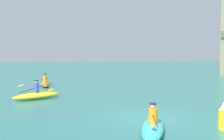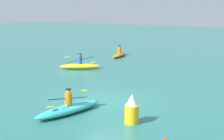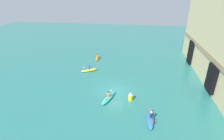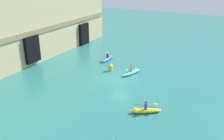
{
  "view_description": "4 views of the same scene",
  "coord_description": "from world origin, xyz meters",
  "views": [
    {
      "loc": [
        13.53,
        -3.37,
        3.19
      ],
      "look_at": [
        -1.87,
        -1.56,
        2.11
      ],
      "focal_mm": 50.0,
      "sensor_mm": 36.0,
      "label": 1
    },
    {
      "loc": [
        13.18,
        7.71,
        4.79
      ],
      "look_at": [
        -1.06,
        -0.14,
        1.44
      ],
      "focal_mm": 50.0,
      "sensor_mm": 36.0,
      "label": 2
    },
    {
      "loc": [
        22.4,
        3.45,
        13.47
      ],
      "look_at": [
        -3.8,
        -1.06,
        1.71
      ],
      "focal_mm": 28.0,
      "sensor_mm": 36.0,
      "label": 3
    },
    {
      "loc": [
        -26.79,
        -12.84,
        12.97
      ],
      "look_at": [
        -1.75,
        0.31,
        1.82
      ],
      "focal_mm": 40.0,
      "sensor_mm": 36.0,
      "label": 4
    }
  ],
  "objects": [
    {
      "name": "ground_plane",
      "position": [
        0.0,
        0.0,
        0.0
      ],
      "size": [
        120.0,
        120.0,
        0.0
      ],
      "primitive_type": "plane",
      "color": "#28706B"
    },
    {
      "name": "cliff_bluff",
      "position": [
        -1.29,
        17.64,
        6.65
      ],
      "size": [
        40.98,
        8.41,
        13.35
      ],
      "color": "tan",
      "rests_on": "ground"
    },
    {
      "name": "kayak_blue",
      "position": [
        5.81,
        5.09,
        0.26
      ],
      "size": [
        3.54,
        0.76,
        1.22
      ],
      "rotation": [
        0.0,
        0.0,
        3.13
      ],
      "color": "blue",
      "rests_on": "ground"
    },
    {
      "name": "kayak_cyan",
      "position": [
        2.31,
        -0.51,
        0.23
      ],
      "size": [
        3.63,
        1.78,
        1.16
      ],
      "rotation": [
        0.0,
        0.0,
        6.0
      ],
      "color": "#33B2C6",
      "rests_on": "ground"
    },
    {
      "name": "kayak_yellow",
      "position": [
        -6.3,
        -5.82,
        0.25
      ],
      "size": [
        2.27,
        3.01,
        1.2
      ],
      "rotation": [
        0.0,
        0.0,
        5.28
      ],
      "color": "yellow",
      "rests_on": "ground"
    },
    {
      "name": "marker_buoy",
      "position": [
        2.03,
        2.5,
        0.58
      ],
      "size": [
        0.6,
        0.6,
        1.25
      ],
      "color": "yellow",
      "rests_on": "ground"
    }
  ]
}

